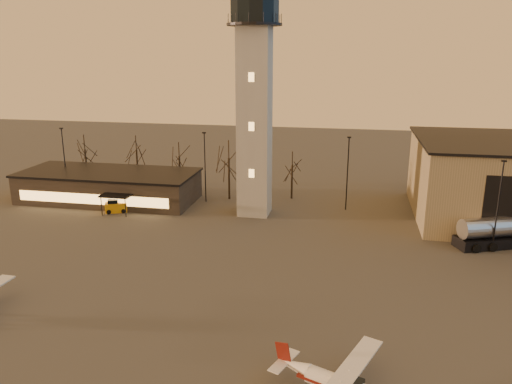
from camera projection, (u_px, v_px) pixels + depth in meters
The scene contains 7 objects.
ground at pixel (180, 331), 38.78m from camera, with size 220.00×220.00×0.00m, color #3C3A37.
control_tower at pixel (255, 90), 62.69m from camera, with size 6.80×6.80×32.60m.
terminal at pixel (109, 186), 72.47m from camera, with size 25.40×12.20×4.30m.
light_poles at pixel (260, 173), 66.50m from camera, with size 58.50×12.25×10.14m.
tree_row at pixel (179, 153), 76.69m from camera, with size 37.20×9.20×8.80m.
fuel_truck at pixel (496, 235), 55.40m from camera, with size 9.53×5.83×3.42m.
service_cart at pixel (116, 207), 67.51m from camera, with size 3.21×2.60×1.81m.
Camera 1 is at (12.46, -32.60, 20.96)m, focal length 35.00 mm.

